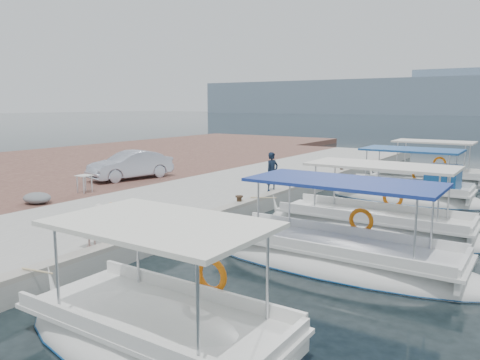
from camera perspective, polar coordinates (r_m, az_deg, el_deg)
name	(u,v)px	position (r m, az deg, el deg)	size (l,w,h in m)	color
ground	(223,228)	(15.65, -2.07, -5.91)	(400.00, 400.00, 0.00)	black
concrete_quay	(233,189)	(21.28, -0.86, -1.16)	(6.00, 40.00, 0.50)	#9E9E98
quay_curb	(287,189)	(19.82, 5.80, -1.07)	(0.44, 40.00, 0.12)	#9C968B
cobblestone_strip	(153,180)	(24.40, -10.62, 0.02)	(4.00, 40.00, 0.50)	brown
land_backing	(36,166)	(32.11, -23.60, 1.57)	(16.00, 60.00, 0.48)	brown
fishing_caique_a	(157,341)	(8.48, -10.05, -18.79)	(5.93, 2.46, 2.83)	silver
fishing_caique_b	(334,261)	(12.36, 11.39, -9.66)	(7.79, 2.36, 2.83)	silver
fishing_caique_c	(373,229)	(15.70, 15.91, -5.76)	(7.50, 2.24, 2.83)	silver
fishing_caique_d	(408,196)	(21.32, 19.79, -1.84)	(6.56, 2.45, 2.83)	silver
fishing_caique_e	(428,181)	(26.19, 21.98, -0.15)	(6.40, 2.24, 2.83)	silver
mooring_bollards	(239,199)	(16.89, -0.10, -2.37)	(0.28, 20.28, 0.33)	black
pelican	(92,226)	(12.46, -17.60, -5.36)	(0.65, 1.36, 1.05)	tan
fisherman	(272,172)	(19.38, 3.95, 0.99)	(0.60, 0.39, 1.64)	black
parked_car	(130,165)	(23.25, -13.21, 1.78)	(1.43, 4.09, 1.35)	#AEB4C7
tarp_bundle	(37,198)	(18.63, -23.51, -2.02)	(1.10, 0.90, 0.40)	slate
folding_table	(84,180)	(20.11, -18.45, -0.02)	(0.55, 0.55, 0.73)	silver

